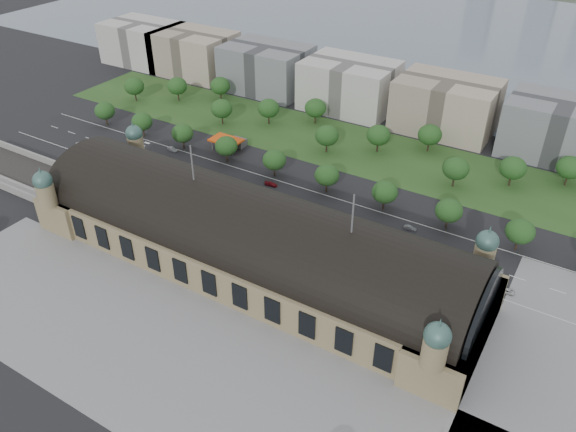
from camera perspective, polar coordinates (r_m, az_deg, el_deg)
The scene contains 51 objects.
ground at distance 183.11m, azimuth -3.96°, elevation -4.88°, with size 900.00×900.00×0.00m, color black.
station at distance 176.90m, azimuth -4.09°, elevation -2.27°, with size 150.00×48.40×44.30m.
track_cutting at distance 252.35m, azimuth -25.32°, elevation 3.56°, with size 70.00×24.00×3.10m.
plaza_south at distance 153.95m, azimuth -10.43°, elevation -14.78°, with size 190.00×48.00×0.12m, color gray.
road_slab at distance 218.06m, azimuth -2.61°, elevation 2.15°, with size 260.00×26.00×0.10m, color black.
grass_belt at distance 257.75m, azimuth 5.15°, elevation 7.30°, with size 300.00×45.00×0.10m, color #2B4E1F.
petrol_station at distance 253.54m, azimuth -5.64°, elevation 7.55°, with size 14.00×13.00×5.05m.
lake at distance 437.22m, azimuth 19.88°, elevation 16.67°, with size 700.00×320.00×0.08m, color slate.
office_0 at distance 370.37m, azimuth -14.47°, elevation 16.69°, with size 45.00×32.00×24.00m, color beige.
office_1 at distance 344.05m, azimuth -9.48°, elevation 16.00°, with size 45.00×32.00×24.00m, color #B5A58E.
office_2 at distance 315.22m, azimuth -2.21°, elevation 14.78°, with size 45.00×32.00×24.00m, color gray.
office_3 at distance 292.15m, azimuth 6.24°, elevation 13.06°, with size 45.00×32.00×24.00m, color beige.
office_4 at distance 276.31m, azimuth 15.74°, elevation 10.76°, with size 45.00×32.00×24.00m, color #B5A58E.
office_5 at distance 268.96m, azimuth 25.90°, elevation 7.95°, with size 45.00×32.00×24.00m, color gray.
tree_row_0 at distance 285.94m, azimuth -18.12°, elevation 10.13°, with size 9.60×9.60×11.52m.
tree_row_1 at distance 269.25m, azimuth -14.61°, elevation 9.27°, with size 9.60×9.60×11.52m.
tree_row_2 at distance 253.73m, azimuth -10.68°, elevation 8.26°, with size 9.60×9.60×11.52m.
tree_row_3 at distance 239.61m, azimuth -6.28°, elevation 7.08°, with size 9.60×9.60×11.52m.
tree_row_4 at distance 227.16m, azimuth -1.40°, elevation 5.71°, with size 9.60×9.60×11.52m.
tree_row_5 at distance 216.66m, azimuth 3.97°, elevation 4.15°, with size 9.60×9.60×11.52m.
tree_row_6 at distance 208.41m, azimuth 9.81°, elevation 2.41°, with size 9.60×9.60×11.52m.
tree_row_7 at distance 202.68m, azimuth 16.03°, elevation 0.52°, with size 9.60×9.60×11.52m.
tree_row_8 at distance 199.69m, azimuth 22.52°, elevation -1.45°, with size 9.60×9.60×11.52m.
tree_belt_0 at distance 311.19m, azimuth -15.36°, elevation 12.60°, with size 10.40×10.40×12.48m.
tree_belt_1 at distance 306.49m, azimuth -11.19°, elevation 12.83°, with size 10.40×10.40×12.48m.
tree_belt_2 at distance 303.38m, azimuth -6.90°, elevation 13.00°, with size 10.40×10.40×12.48m.
tree_belt_3 at distance 274.90m, azimuth -6.76°, elevation 10.78°, with size 10.40×10.40×12.48m.
tree_belt_4 at distance 273.56m, azimuth -1.99°, elevation 10.88°, with size 10.40×10.40×12.48m.
tree_belt_5 at distance 274.05m, azimuth 2.80°, elevation 10.90°, with size 10.40×10.40×12.48m.
tree_belt_6 at distance 246.58m, azimuth 3.97°, elevation 8.16°, with size 10.40×10.40×12.48m.
tree_belt_7 at distance 249.45m, azimuth 9.17°, elevation 8.12°, with size 10.40×10.40×12.48m.
tree_belt_8 at distance 254.29m, azimuth 14.22°, elevation 8.01°, with size 10.40×10.40×12.48m.
tree_belt_9 at distance 229.19m, azimuth 16.69°, elevation 4.65°, with size 10.40×10.40×12.48m.
tree_belt_10 at distance 236.90m, azimuth 21.89°, elevation 4.55°, with size 10.40×10.40×12.48m.
tree_belt_11 at distance 246.42m, azimuth 26.74°, elevation 4.42°, with size 10.40×10.40×12.48m.
traffic_car_0 at distance 272.69m, azimuth -20.42°, elevation 6.94°, with size 1.63×4.05×1.38m, color silver.
traffic_car_1 at distance 255.46m, azimuth -11.67°, elevation 6.67°, with size 1.74×5.00×1.65m, color gray.
traffic_car_3 at distance 223.65m, azimuth -1.74°, elevation 3.27°, with size 2.14×5.26×1.53m, color maroon.
traffic_car_4 at distance 199.64m, azimuth 1.65°, elevation -0.85°, with size 1.89×4.70×1.60m, color #1A274A.
traffic_car_5 at distance 202.35m, azimuth 12.28°, elevation -1.21°, with size 1.55×4.46×1.47m, color slate.
traffic_car_6 at distance 184.04m, azimuth 21.29°, elevation -7.07°, with size 2.24×4.87×1.35m, color silver.
parked_car_0 at distance 227.04m, azimuth -11.37°, elevation 3.03°, with size 1.39×3.98×1.31m, color black.
parked_car_1 at distance 227.04m, azimuth -11.36°, elevation 3.03°, with size 2.10×4.56×1.27m, color maroon.
parked_car_2 at distance 226.98m, azimuth -11.36°, elevation 3.05°, with size 2.08×5.12×1.49m, color #1B1843.
parked_car_3 at distance 235.83m, azimuth -13.95°, elevation 3.92°, with size 1.73×4.31×1.47m, color #595C61.
parked_car_4 at distance 226.59m, azimuth -11.26°, elevation 3.03°, with size 1.74×4.98×1.64m, color silver.
parked_car_5 at distance 219.37m, azimuth -8.83°, elevation 2.20°, with size 2.68×5.82×1.62m, color gray.
parked_car_6 at distance 209.13m, azimuth -4.76°, elevation 0.78°, with size 2.04×5.03×1.46m, color black.
bus_west at distance 199.31m, azimuth 0.97°, elevation -0.58°, with size 2.87×12.25×3.41m, color red.
bus_mid at distance 193.71m, azimuth 4.70°, elevation -1.85°, with size 2.82×12.07×3.36m, color beige.
bus_east at distance 186.96m, azimuth 11.00°, elevation -4.01°, with size 2.51×10.72×2.99m, color beige.
Camera 1 is at (85.07, -115.49, 113.82)m, focal length 35.00 mm.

